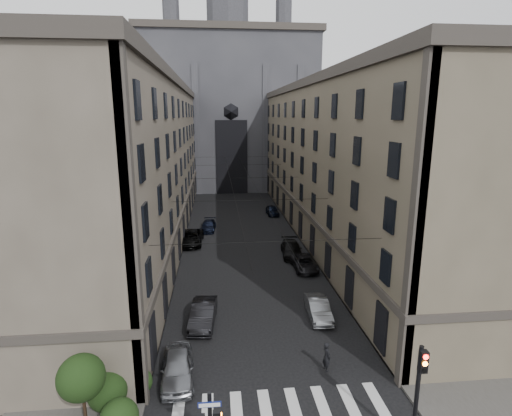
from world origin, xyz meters
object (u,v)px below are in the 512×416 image
object	(u,v)px
car_left_midnear	(203,314)
car_left_far	(208,226)
car_left_midfar	(191,238)
car_right_midnear	(304,263)
car_right_midfar	(292,249)
car_right_far	(272,210)
pedestrian	(327,356)
car_right_near	(318,308)
gothic_tower	(229,101)
car_left_near	(178,367)
traffic_light_right	(419,386)

from	to	relation	value
car_left_midnear	car_left_far	xyz separation A→B (m)	(0.00, 24.37, -0.15)
car_left_far	car_left_midfar	bearing A→B (deg)	-104.61
car_right_midnear	car_right_midfar	xyz separation A→B (m)	(-0.51, 3.99, 0.08)
car_right_far	car_left_midnear	bearing A→B (deg)	-108.33
pedestrian	car_right_far	bearing A→B (deg)	-17.45
car_right_near	car_right_far	size ratio (longest dim) A/B	1.04
car_right_near	pedestrian	size ratio (longest dim) A/B	2.36
gothic_tower	pedestrian	size ratio (longest dim) A/B	31.93
gothic_tower	car_right_midfar	size ratio (longest dim) A/B	11.39
car_right_midnear	car_right_far	bearing A→B (deg)	88.06
car_left_far	car_right_near	distance (m)	25.69
car_left_far	car_right_near	xyz separation A→B (m)	(8.58, -24.21, 0.06)
car_right_midnear	pedestrian	size ratio (longest dim) A/B	2.60
car_left_near	car_right_far	size ratio (longest dim) A/B	1.10
car_left_midnear	car_right_near	xyz separation A→B (m)	(8.58, 0.16, -0.09)
car_left_far	car_right_near	bearing A→B (deg)	-65.68
car_right_near	car_right_midnear	bearing A→B (deg)	86.36
pedestrian	car_right_midfar	bearing A→B (deg)	-19.02
gothic_tower	pedestrian	bearing A→B (deg)	-87.22
car_left_near	pedestrian	bearing A→B (deg)	-3.69
car_left_far	car_right_midnear	distance (m)	17.52
car_right_midfar	car_left_midfar	bearing A→B (deg)	159.33
pedestrian	car_right_near	bearing A→B (deg)	-24.32
traffic_light_right	car_left_near	xyz separation A→B (m)	(-11.08, 6.08, -2.51)
traffic_light_right	car_right_midfar	distance (m)	26.10
car_right_far	pedestrian	world-z (taller)	pedestrian
car_right_near	car_right_midfar	xyz separation A→B (m)	(0.53, 13.56, 0.03)
car_left_midnear	car_left_midfar	distance (m)	18.91
car_left_near	car_right_midfar	distance (m)	22.44
traffic_light_right	car_right_midnear	world-z (taller)	traffic_light_right
car_left_midnear	pedestrian	xyz separation A→B (m)	(7.45, -6.17, 0.12)
car_left_midnear	car_right_far	distance (m)	33.34
car_left_near	car_left_midfar	distance (m)	24.98
car_left_midnear	car_left_midfar	size ratio (longest dim) A/B	0.83
car_right_midnear	car_left_midfar	bearing A→B (deg)	139.88
car_right_near	car_right_midfar	distance (m)	13.57
car_left_near	car_right_near	bearing A→B (deg)	29.00
car_left_near	car_right_near	xyz separation A→B (m)	(9.86, 6.33, -0.07)
gothic_tower	car_right_midnear	size ratio (longest dim) A/B	12.30
car_left_far	car_right_far	distance (m)	12.20
car_left_midfar	car_left_far	xyz separation A→B (m)	(1.96, 5.57, -0.16)
car_right_near	car_right_midnear	xyz separation A→B (m)	(1.04, 9.57, -0.05)
car_left_midfar	car_right_near	bearing A→B (deg)	-57.87
traffic_light_right	car_left_near	world-z (taller)	traffic_light_right
car_left_midnear	car_left_near	bearing A→B (deg)	-96.60
car_left_midnear	car_left_far	bearing A→B (deg)	95.15
car_left_near	pedestrian	size ratio (longest dim) A/B	2.51
car_left_midfar	car_right_midfar	xyz separation A→B (m)	(11.08, -5.08, -0.07)
gothic_tower	car_right_near	distance (m)	63.15
car_right_far	gothic_tower	bearing A→B (deg)	98.93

